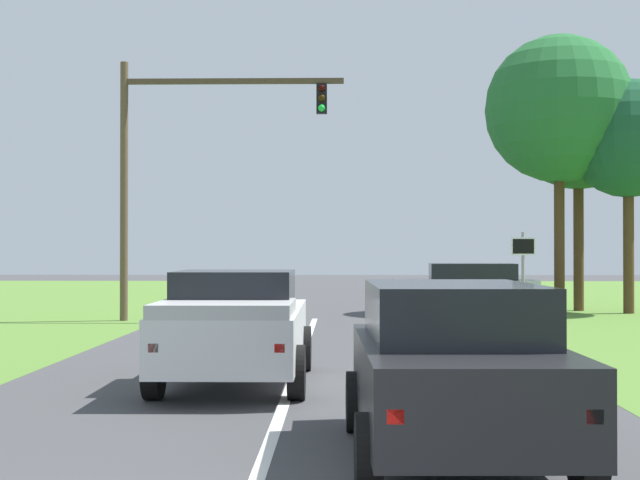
{
  "coord_description": "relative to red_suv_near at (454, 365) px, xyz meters",
  "views": [
    {
      "loc": [
        0.79,
        -5.6,
        2.19
      ],
      "look_at": [
        0.28,
        17.75,
        2.42
      ],
      "focal_mm": 51.76,
      "sensor_mm": 36.0,
      "label": 1
    }
  ],
  "objects": [
    {
      "name": "oak_tree_right",
      "position": [
        8.62,
        21.8,
        4.97
      ],
      "size": [
        4.03,
        4.03,
        7.98
      ],
      "color": "#4C351E",
      "rests_on": "ground_plane"
    },
    {
      "name": "crossing_suv_far",
      "position": [
        3.02,
        20.95,
        -0.05
      ],
      "size": [
        4.72,
        2.15,
        1.71
      ],
      "color": "silver",
      "rests_on": "ground_plane"
    },
    {
      "name": "traffic_light",
      "position": [
        -6.11,
        18.26,
        4.21
      ],
      "size": [
        6.85,
        0.4,
        7.92
      ],
      "color": "brown",
      "rests_on": "ground_plane"
    },
    {
      "name": "ground_plane",
      "position": [
        -1.99,
        8.51,
        -0.96
      ],
      "size": [
        120.0,
        120.0,
        0.0
      ],
      "primitive_type": "plane",
      "color": "#424244"
    },
    {
      "name": "red_suv_near",
      "position": [
        0.0,
        0.0,
        0.0
      ],
      "size": [
        2.27,
        4.52,
        1.82
      ],
      "color": "black",
      "rests_on": "ground_plane"
    },
    {
      "name": "keep_moving_sign",
      "position": [
        3.3,
        12.99,
        0.7
      ],
      "size": [
        0.6,
        0.09,
        2.61
      ],
      "color": "gray",
      "rests_on": "ground_plane"
    },
    {
      "name": "extra_tree_1",
      "position": [
        6.39,
        22.29,
        6.07
      ],
      "size": [
        5.11,
        5.11,
        9.61
      ],
      "color": "#4C351E",
      "rests_on": "ground_plane"
    },
    {
      "name": "pickup_truck_lead",
      "position": [
        -2.88,
        5.07,
        -0.01
      ],
      "size": [
        2.35,
        5.24,
        1.84
      ],
      "color": "silver",
      "rests_on": "ground_plane"
    },
    {
      "name": "extra_tree_2",
      "position": [
        7.28,
        23.14,
        5.63
      ],
      "size": [
        4.61,
        4.61,
        8.92
      ],
      "color": "#4C351E",
      "rests_on": "ground_plane"
    }
  ]
}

